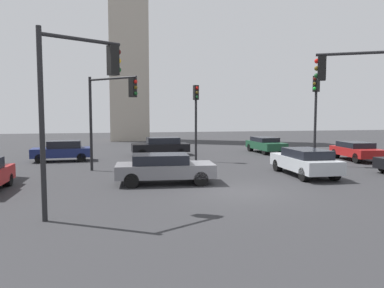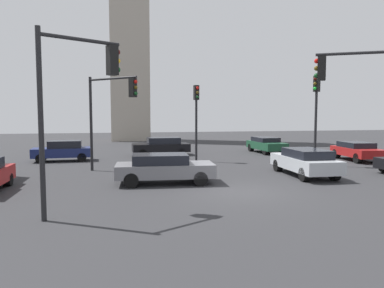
{
  "view_description": "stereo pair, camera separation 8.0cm",
  "coord_description": "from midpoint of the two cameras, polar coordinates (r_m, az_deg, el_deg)",
  "views": [
    {
      "loc": [
        -5.14,
        -14.39,
        3.28
      ],
      "look_at": [
        -1.13,
        4.21,
        1.71
      ],
      "focal_mm": 33.93,
      "sensor_mm": 36.0,
      "label": 1
    },
    {
      "loc": [
        -5.06,
        -14.41,
        3.28
      ],
      "look_at": [
        -1.13,
        4.21,
        1.71
      ],
      "focal_mm": 33.93,
      "sensor_mm": 36.0,
      "label": 2
    }
  ],
  "objects": [
    {
      "name": "ground_plane",
      "position": [
        15.62,
        7.47,
        -7.45
      ],
      "size": [
        102.4,
        102.4,
        0.0
      ],
      "primitive_type": "plane",
      "color": "#2D2D30"
    },
    {
      "name": "car_1",
      "position": [
        29.01,
        -4.74,
        -0.3
      ],
      "size": [
        4.51,
        2.01,
        1.43
      ],
      "rotation": [
        0.0,
        0.0,
        3.16
      ],
      "color": "black",
      "rests_on": "ground_plane"
    },
    {
      "name": "car_0",
      "position": [
        20.25,
        17.44,
        -2.6
      ],
      "size": [
        2.1,
        4.8,
        1.44
      ],
      "rotation": [
        0.0,
        0.0,
        1.53
      ],
      "color": "#ADB2B7",
      "rests_on": "ground_plane"
    },
    {
      "name": "car_6",
      "position": [
        26.88,
        -19.54,
        -0.96
      ],
      "size": [
        4.02,
        1.87,
        1.44
      ],
      "rotation": [
        0.0,
        0.0,
        3.19
      ],
      "color": "navy",
      "rests_on": "ground_plane"
    },
    {
      "name": "car_2",
      "position": [
        17.21,
        -4.33,
        -3.74
      ],
      "size": [
        4.72,
        2.25,
        1.4
      ],
      "rotation": [
        0.0,
        0.0,
        -0.07
      ],
      "color": "slate",
      "rests_on": "ground_plane"
    },
    {
      "name": "car_5",
      "position": [
        31.44,
        11.64,
        -0.05
      ],
      "size": [
        1.99,
        4.46,
        1.32
      ],
      "rotation": [
        0.0,
        0.0,
        -1.54
      ],
      "color": "#19472D",
      "rests_on": "ground_plane"
    },
    {
      "name": "traffic_light_0",
      "position": [
        12.26,
        -17.48,
        8.51
      ],
      "size": [
        2.49,
        1.46,
        5.88
      ],
      "rotation": [
        0.0,
        0.0,
        0.5
      ],
      "color": "black",
      "rests_on": "ground_plane"
    },
    {
      "name": "skyline_tower",
      "position": [
        48.54,
        -9.9,
        21.4
      ],
      "size": [
        4.67,
        4.67,
        34.54
      ],
      "primitive_type": "cube",
      "color": "#A89E8E",
      "rests_on": "ground_plane"
    },
    {
      "name": "traffic_light_4",
      "position": [
        16.34,
        27.11,
        7.72
      ],
      "size": [
        3.81,
        2.14,
        5.98
      ],
      "rotation": [
        0.0,
        0.0,
        2.65
      ],
      "color": "black",
      "rests_on": "ground_plane"
    },
    {
      "name": "traffic_light_3",
      "position": [
        20.59,
        -12.57,
        6.3
      ],
      "size": [
        2.63,
        2.55,
        5.4
      ],
      "rotation": [
        0.0,
        0.0,
        -0.77
      ],
      "color": "black",
      "rests_on": "ground_plane"
    },
    {
      "name": "traffic_light_2",
      "position": [
        24.34,
        19.01,
        6.0
      ],
      "size": [
        0.49,
        0.43,
        5.69
      ],
      "rotation": [
        0.0,
        0.0,
        -2.66
      ],
      "color": "black",
      "rests_on": "ground_plane"
    },
    {
      "name": "traffic_light_1",
      "position": [
        25.04,
        0.79,
        5.58
      ],
      "size": [
        0.37,
        0.48,
        5.26
      ],
      "rotation": [
        0.0,
        0.0,
        -1.4
      ],
      "color": "black",
      "rests_on": "ground_plane"
    },
    {
      "name": "car_7",
      "position": [
        28.24,
        24.58,
        -0.93
      ],
      "size": [
        2.33,
        4.36,
        1.3
      ],
      "rotation": [
        0.0,
        0.0,
        -1.67
      ],
      "color": "maroon",
      "rests_on": "ground_plane"
    }
  ]
}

